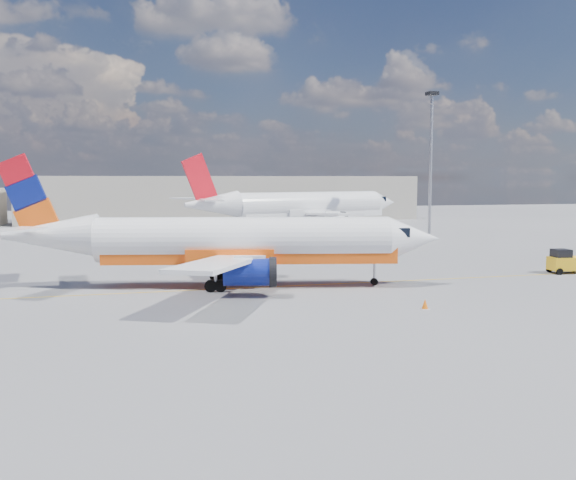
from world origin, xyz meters
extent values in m
plane|color=slate|center=(0.00, 0.00, 0.00)|extent=(240.00, 240.00, 0.00)
cube|color=gold|center=(0.00, 3.00, 0.01)|extent=(70.00, 0.15, 0.01)
cube|color=#BDB4A3|center=(5.00, 75.00, 4.00)|extent=(70.00, 14.00, 8.00)
cylinder|color=white|center=(-5.19, 3.74, 3.38)|extent=(20.86, 7.54, 3.19)
cone|color=white|center=(6.73, 1.13, 3.38)|extent=(4.35, 3.92, 3.19)
cone|color=white|center=(-18.49, 6.65, 3.71)|extent=(7.07, 4.37, 3.03)
cube|color=black|center=(5.45, 1.41, 3.90)|extent=(2.02, 2.45, 0.66)
cube|color=#FF5910|center=(-4.74, 3.64, 2.30)|extent=(20.74, 6.99, 1.13)
cube|color=white|center=(-5.16, 10.46, 2.54)|extent=(3.33, 11.35, 0.75)
cube|color=white|center=(-7.98, -2.38, 2.54)|extent=(7.70, 11.43, 0.75)
cylinder|color=navy|center=(-3.83, 7.77, 1.64)|extent=(3.68, 2.47, 1.78)
cylinder|color=navy|center=(-5.64, -0.49, 1.64)|extent=(3.68, 2.47, 1.78)
cylinder|color=black|center=(-2.36, 7.45, 1.64)|extent=(0.88, 2.03, 1.97)
cylinder|color=black|center=(-4.17, -0.81, 1.64)|extent=(0.88, 2.03, 1.97)
cube|color=#FF5910|center=(-19.87, 6.96, 6.57)|extent=(4.37, 1.22, 5.86)
cube|color=white|center=(-19.23, 9.89, 4.32)|extent=(2.52, 4.88, 0.17)
cube|color=white|center=(-20.51, 4.02, 4.32)|extent=(4.16, 5.10, 0.17)
cylinder|color=#A09FA7|center=(3.98, 1.73, 1.17)|extent=(0.20, 0.20, 1.97)
cylinder|color=black|center=(3.98, 1.73, 0.26)|extent=(0.56, 0.33, 0.53)
cylinder|color=black|center=(-6.55, 6.34, 0.42)|extent=(0.90, 0.53, 0.85)
cylinder|color=black|center=(-7.51, 1.94, 0.42)|extent=(0.90, 0.53, 0.85)
cylinder|color=white|center=(12.98, 47.58, 3.88)|extent=(23.70, 10.64, 3.66)
cone|color=white|center=(26.33, 51.81, 3.88)|extent=(5.21, 4.79, 3.66)
cone|color=white|center=(-1.91, 42.87, 4.26)|extent=(8.24, 5.59, 3.48)
cube|color=black|center=(24.89, 51.36, 4.47)|extent=(2.49, 2.91, 0.75)
cube|color=white|center=(13.49, 47.75, 2.64)|extent=(23.51, 10.03, 1.29)
cube|color=white|center=(9.16, 54.29, 2.91)|extent=(9.70, 12.82, 0.87)
cube|color=white|center=(13.72, 39.91, 2.91)|extent=(4.24, 13.12, 0.87)
cylinder|color=white|center=(12.03, 52.37, 1.89)|extent=(4.32, 3.12, 2.05)
cylinder|color=white|center=(14.96, 43.12, 1.89)|extent=(4.32, 3.12, 2.05)
cylinder|color=black|center=(13.67, 52.89, 1.89)|extent=(1.20, 2.32, 2.26)
cylinder|color=black|center=(16.60, 43.65, 1.89)|extent=(1.20, 2.32, 2.26)
cube|color=red|center=(-3.45, 42.38, 7.54)|extent=(4.92, 1.83, 6.72)
cube|color=white|center=(-4.49, 45.67, 4.96)|extent=(5.06, 5.76, 0.19)
cube|color=white|center=(-2.41, 39.10, 4.96)|extent=(2.41, 5.40, 0.19)
cylinder|color=#A09FA7|center=(23.25, 50.83, 1.35)|extent=(0.24, 0.24, 2.26)
cylinder|color=black|center=(23.25, 50.83, 0.30)|extent=(0.65, 0.43, 0.60)
cylinder|color=black|center=(10.15, 49.40, 0.48)|extent=(1.05, 0.68, 0.97)
cylinder|color=black|center=(11.71, 44.47, 0.48)|extent=(1.05, 0.68, 0.97)
cylinder|color=black|center=(20.40, 4.01, 0.27)|extent=(0.55, 0.27, 0.53)
cylinder|color=black|center=(20.24, 2.53, 0.27)|extent=(0.55, 0.27, 0.53)
cylinder|color=black|center=(22.52, 3.78, 0.27)|extent=(0.55, 0.27, 0.53)
cube|color=yellow|center=(21.38, 3.16, 0.80)|extent=(2.92, 1.79, 1.07)
cube|color=black|center=(20.85, 3.21, 1.65)|extent=(1.41, 1.41, 0.64)
cube|color=white|center=(3.58, -6.97, 0.02)|extent=(0.44, 0.44, 0.04)
cone|color=#E66109|center=(3.58, -6.97, 0.33)|extent=(0.38, 0.38, 0.58)
cylinder|color=#A09FA7|center=(27.67, 39.13, 9.39)|extent=(0.41, 0.41, 18.78)
cube|color=black|center=(27.67, 39.13, 19.07)|extent=(1.41, 1.41, 0.47)
camera|label=1|loc=(-13.84, -40.91, 7.76)|focal=40.00mm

